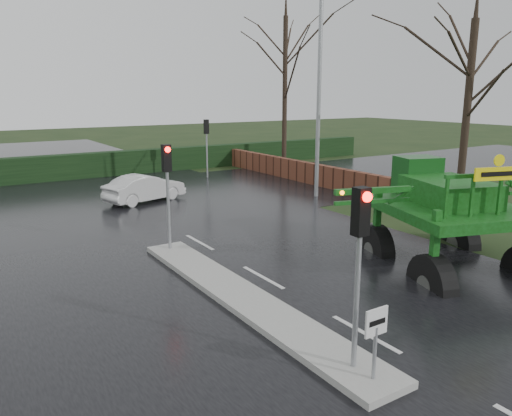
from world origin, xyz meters
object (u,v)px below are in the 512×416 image
street_light_right (314,73)px  white_sedan (146,202)px  keep_left_sign (376,332)px  traffic_signal_mid (167,174)px  traffic_signal_near (360,240)px  traffic_signal_far (206,135)px  crop_sprayer (433,209)px

street_light_right → white_sedan: size_ratio=2.54×
keep_left_sign → traffic_signal_mid: size_ratio=0.38×
traffic_signal_near → street_light_right: (9.49, 13.01, 3.40)m
traffic_signal_far → crop_sprayer: 19.00m
traffic_signal_far → traffic_signal_near: bearing=69.6°
traffic_signal_mid → street_light_right: street_light_right is taller
traffic_signal_mid → white_sedan: (2.12, 7.93, -2.59)m
keep_left_sign → traffic_signal_mid: traffic_signal_mid is taller
keep_left_sign → traffic_signal_near: (0.00, 0.49, 1.53)m
traffic_signal_near → crop_sprayer: size_ratio=0.47×
keep_left_sign → white_sedan: size_ratio=0.34×
traffic_signal_mid → traffic_signal_far: same height
white_sedan → street_light_right: bearing=-131.0°
street_light_right → white_sedan: 10.10m
keep_left_sign → traffic_signal_near: bearing=90.0°
traffic_signal_far → street_light_right: size_ratio=0.35×
traffic_signal_far → crop_sprayer: crop_sprayer is taller
keep_left_sign → street_light_right: 17.23m
keep_left_sign → crop_sprayer: (4.86, 2.74, 1.03)m
crop_sprayer → white_sedan: size_ratio=1.92×
traffic_signal_near → traffic_signal_mid: (0.00, 8.50, 0.00)m
traffic_signal_near → crop_sprayer: (4.86, 2.25, -0.50)m
keep_left_sign → street_light_right: bearing=54.9°
street_light_right → white_sedan: (-7.37, 3.43, -5.99)m
traffic_signal_mid → traffic_signal_far: (7.80, 12.52, 0.00)m
white_sedan → traffic_signal_far: bearing=-67.2°
street_light_right → traffic_signal_mid: bearing=-154.6°
traffic_signal_near → white_sedan: traffic_signal_near is taller
traffic_signal_near → traffic_signal_far: bearing=69.6°
keep_left_sign → traffic_signal_far: size_ratio=0.38×
keep_left_sign → traffic_signal_mid: (0.00, 8.99, 1.53)m
keep_left_sign → traffic_signal_far: (7.80, 21.51, 1.53)m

